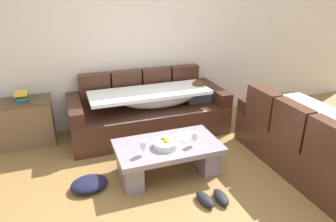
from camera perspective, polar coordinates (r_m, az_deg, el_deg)
The scene contains 13 objects.
ground_plane at distance 3.33m, azimuth 2.29°, elevation -16.10°, with size 14.00×14.00×0.00m, color olive.
back_wall at distance 4.71m, azimuth -7.54°, elevation 13.57°, with size 9.00×0.10×2.70m, color silver.
couch_along_wall at distance 4.54m, azimuth -3.27°, elevation -0.04°, with size 2.26×0.92×0.88m.
couch_near_window at distance 4.01m, azimuth 25.50°, elevation -5.52°, with size 0.92×1.96×0.88m.
coffee_table at distance 3.59m, azimuth -0.05°, elevation -8.19°, with size 1.20×0.68×0.38m.
fruit_bowl at distance 3.45m, azimuth -0.42°, elevation -6.13°, with size 0.28×0.28×0.10m.
wine_glass_near_left at distance 3.27m, azimuth -4.64°, elevation -6.41°, with size 0.07×0.07×0.17m.
wine_glass_near_right at distance 3.46m, azimuth 4.90°, elevation -4.74°, with size 0.07×0.07×0.17m.
open_magazine at distance 3.70m, azimuth 3.48°, elevation -4.67°, with size 0.28×0.21×0.01m, color white.
side_cabinet at distance 4.63m, azimuth -25.00°, elevation -1.94°, with size 0.72×0.44×0.64m.
book_stack_on_cabinet at distance 4.49m, azimuth -25.65°, elevation 2.52°, with size 0.17×0.23×0.12m.
pair_of_shoes at distance 3.29m, azimuth 8.41°, elevation -15.85°, with size 0.32×0.31×0.09m.
crumpled_garment at distance 3.54m, azimuth -14.54°, elevation -13.06°, with size 0.40×0.32×0.12m, color #191933.
Camera 1 is at (-1.00, -2.39, 2.09)m, focal length 32.60 mm.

